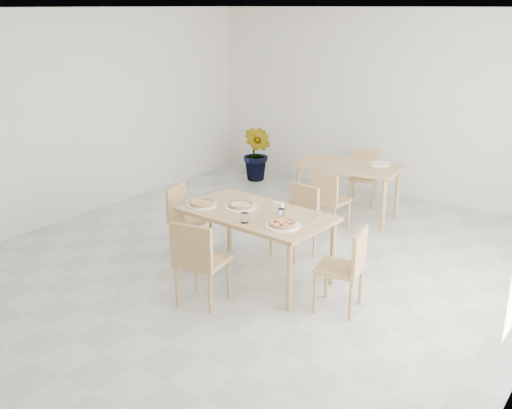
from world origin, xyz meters
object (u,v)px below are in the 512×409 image
Objects in this scene: pizza_mushroom at (241,205)px; tumbler_b at (281,213)px; main_table at (256,219)px; chair_back_s at (328,198)px; pizza_margherita at (202,203)px; second_table at (349,171)px; plate_margherita at (202,205)px; plate_empty at (380,164)px; chair_south at (198,258)px; potted_plant at (258,153)px; chair_east at (347,264)px; chair_back_n at (364,173)px; tumbler_a at (245,218)px; napkin_holder at (279,209)px; plate_mushroom at (241,207)px; chair_west at (185,215)px; pizza_pepperoni at (283,223)px; chair_north at (298,216)px; plate_pepperoni at (283,226)px.

tumbler_b is at bearing -2.39° from pizza_mushroom.
main_table is 1.67m from chair_back_s.
pizza_margherita is 0.23× the size of second_table.
plate_margherita and plate_empty have the same top height.
potted_plant reaches higher than chair_south.
pizza_margherita is at bearing -64.56° from potted_plant.
chair_east is 3.42m from chair_back_n.
plate_margherita is 3.26m from chair_back_n.
chair_south is 3.92m from chair_back_n.
chair_south is at bearing -95.28° from plate_empty.
tumbler_a is at bearing -56.73° from potted_plant.
napkin_holder is at bearing 17.18° from plate_margherita.
plate_mushroom reaches higher than main_table.
chair_west is 0.87× the size of potted_plant.
plate_margherita is 2.60× the size of napkin_holder.
chair_west is 2.48× the size of pizza_margherita.
plate_margherita is 0.87m from napkin_holder.
plate_mushroom is at bearing -99.47° from second_table.
pizza_pepperoni reaches higher than main_table.
pizza_pepperoni reaches higher than plate_margherita.
potted_plant reaches higher than chair_east.
chair_north reaches higher than chair_back_n.
potted_plant is (-2.62, 3.30, -0.29)m from plate_pepperoni.
chair_north is at bearing 113.01° from plate_pepperoni.
chair_south is 8.56× the size of tumbler_a.
pizza_margherita is at bearing -160.32° from main_table.
second_table is at bearing 86.99° from pizza_mushroom.
plate_mushroom is 0.43× the size of chair_back_s.
plate_mushroom is 0.72m from pizza_pepperoni.
pizza_pepperoni is (-0.68, -0.09, 0.30)m from chair_east.
tumbler_a reaches higher than plate_margherita.
chair_east is at bearing 1.97° from pizza_margherita.
chair_east is 1.05× the size of chair_back_n.
chair_back_n is at bearing -79.03° from chair_back_s.
plate_empty is at bearing 86.94° from tumbler_a.
tumbler_b is at bearing 4.44° from main_table.
tumbler_b reaches higher than chair_back_n.
plate_pepperoni is at bearing -57.52° from chair_north.
pizza_margherita is at bearing -62.30° from chair_south.
chair_back_s is 1.02× the size of chair_back_n.
plate_mushroom is 1.17× the size of plate_empty.
plate_pepperoni is 4.23m from potted_plant.
chair_back_n is (-0.65, 3.25, -0.32)m from pizza_pepperoni.
napkin_holder is (0.44, 0.07, 0.05)m from plate_mushroom.
second_table is 1.78× the size of chair_back_s.
plate_margherita is at bearing -107.91° from second_table.
plate_pepperoni is 1.95m from chair_back_s.
pizza_margherita is at bearing -135.00° from plate_margherita.
pizza_mushroom is 2.61m from plate_empty.
chair_back_n is (-0.09, 0.70, -0.20)m from second_table.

